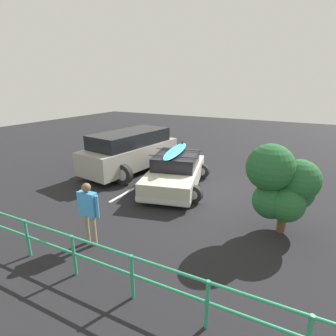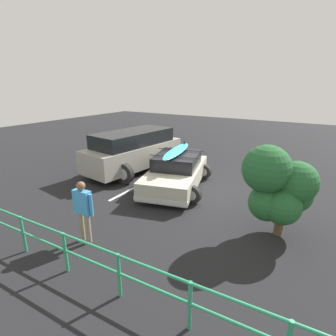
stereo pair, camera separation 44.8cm
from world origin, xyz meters
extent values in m
cube|color=black|center=(0.00, 0.00, -0.01)|extent=(44.00, 44.00, 0.02)
cube|color=silver|center=(2.05, 0.12, 0.00)|extent=(0.12, 4.70, 0.00)
cube|color=#B7B29E|center=(0.70, 0.12, 0.48)|extent=(2.78, 4.41, 0.63)
cube|color=black|center=(0.74, -0.03, 1.05)|extent=(2.03, 2.30, 0.50)
cube|color=silver|center=(0.19, 2.06, 0.29)|extent=(1.79, 0.57, 0.14)
cube|color=silver|center=(1.22, -1.81, 0.29)|extent=(1.79, 0.57, 0.14)
cylinder|color=black|center=(-0.51, 1.12, 0.31)|extent=(0.62, 0.18, 0.62)
cylinder|color=#B7B7BC|center=(-0.51, 1.12, 0.31)|extent=(0.34, 0.19, 0.34)
cylinder|color=black|center=(1.26, 1.58, 0.31)|extent=(0.62, 0.18, 0.62)
cylinder|color=#B7B7BC|center=(1.26, 1.58, 0.31)|extent=(0.34, 0.19, 0.34)
cylinder|color=black|center=(0.15, -1.34, 0.31)|extent=(0.62, 0.18, 0.62)
cylinder|color=#B7B7BC|center=(0.15, -1.34, 0.31)|extent=(0.34, 0.19, 0.34)
cylinder|color=black|center=(1.91, -0.87, 0.31)|extent=(0.62, 0.18, 0.62)
cylinder|color=#B7B7BC|center=(1.91, -0.87, 0.31)|extent=(0.34, 0.19, 0.34)
cylinder|color=black|center=(0.61, 0.49, 1.34)|extent=(1.82, 0.51, 0.03)
cylinder|color=black|center=(0.88, -0.56, 1.34)|extent=(1.82, 0.51, 0.03)
ellipsoid|color=#33B7D6|center=(0.83, -0.13, 1.40)|extent=(1.13, 2.89, 0.09)
cone|color=black|center=(1.07, -1.24, 1.51)|extent=(0.10, 0.10, 0.14)
cube|color=#9E998E|center=(3.40, -0.69, 0.76)|extent=(2.41, 5.05, 0.98)
cube|color=black|center=(3.40, -0.69, 1.56)|extent=(2.13, 3.97, 0.61)
cylinder|color=black|center=(3.08, -3.19, 0.86)|extent=(0.78, 0.28, 0.76)
cylinder|color=black|center=(2.68, 0.88, 0.42)|extent=(0.84, 0.22, 0.84)
cylinder|color=#B7B7BC|center=(2.68, 0.88, 0.42)|extent=(0.46, 0.23, 0.46)
cylinder|color=black|center=(4.50, 0.64, 0.42)|extent=(0.84, 0.22, 0.84)
cylinder|color=#B7B7BC|center=(4.50, 0.64, 0.42)|extent=(0.46, 0.23, 0.46)
cylinder|color=black|center=(2.30, -2.01, 0.42)|extent=(0.84, 0.22, 0.84)
cylinder|color=#B7B7BC|center=(2.30, -2.01, 0.42)|extent=(0.46, 0.23, 0.46)
cylinder|color=black|center=(4.13, -2.25, 0.42)|extent=(0.84, 0.22, 0.84)
cylinder|color=#B7B7BC|center=(4.13, -2.25, 0.42)|extent=(0.46, 0.23, 0.46)
cylinder|color=gray|center=(0.72, 4.58, 0.41)|extent=(0.12, 0.12, 0.81)
cylinder|color=gray|center=(0.94, 4.60, 0.41)|extent=(0.12, 0.12, 0.81)
cube|color=#3D8ED1|center=(0.83, 4.59, 1.12)|extent=(0.48, 0.21, 0.61)
sphere|color=brown|center=(0.83, 4.59, 1.54)|extent=(0.22, 0.22, 0.22)
cylinder|color=#3D8ED1|center=(0.55, 4.57, 1.09)|extent=(0.08, 0.08, 0.58)
cylinder|color=#3D8ED1|center=(1.11, 4.61, 1.09)|extent=(0.08, 0.08, 0.58)
cylinder|color=#2D9366|center=(-2.60, 5.49, 0.47)|extent=(0.07, 0.07, 0.95)
cylinder|color=#2D9366|center=(-1.15, 5.54, 0.47)|extent=(0.07, 0.07, 0.95)
cylinder|color=#2D9366|center=(0.30, 5.60, 0.47)|extent=(0.07, 0.07, 0.95)
cylinder|color=#2D9366|center=(1.75, 5.65, 0.47)|extent=(0.07, 0.07, 0.95)
cylinder|color=#2D9366|center=(-0.42, 5.57, 0.92)|extent=(10.16, 0.44, 0.06)
cylinder|color=#2D9366|center=(-0.42, 5.57, 0.52)|extent=(10.16, 0.44, 0.06)
cylinder|color=brown|center=(-3.35, 1.65, 0.26)|extent=(0.23, 0.23, 0.52)
sphere|color=#235B2D|center=(-3.40, 2.01, 0.99)|extent=(0.94, 0.94, 0.94)
sphere|color=#235B2D|center=(-3.60, 1.67, 1.56)|extent=(1.06, 1.06, 1.06)
sphere|color=#235B2D|center=(-3.51, 1.30, 1.13)|extent=(1.11, 1.11, 1.11)
sphere|color=#235B2D|center=(-3.03, 1.97, 0.98)|extent=(0.95, 0.95, 0.95)
sphere|color=#235B2D|center=(-2.91, 1.94, 1.87)|extent=(1.22, 1.22, 1.22)
camera|label=1|loc=(-3.64, 8.75, 3.90)|focal=28.00mm
camera|label=2|loc=(-4.03, 8.53, 3.90)|focal=28.00mm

